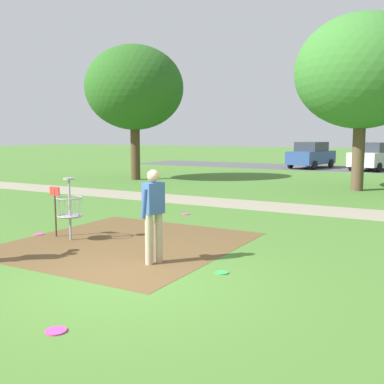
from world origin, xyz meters
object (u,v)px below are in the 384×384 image
object	(u,v)px
disc_golf_basket	(68,206)
parked_car_center_left	(373,156)
player_throwing	(153,211)
frisbee_far_right	(39,234)
parked_car_leftmost	(311,155)
frisbee_mid_grass	(186,214)
frisbee_near_basket	(56,331)
frisbee_far_left	(222,273)
tree_near_left	(134,88)
tree_mid_left	(362,72)

from	to	relation	value
disc_golf_basket	parked_car_center_left	distance (m)	25.02
player_throwing	disc_golf_basket	bearing A→B (deg)	166.76
frisbee_far_right	parked_car_leftmost	bearing A→B (deg)	90.78
parked_car_leftmost	frisbee_mid_grass	bearing A→B (deg)	-84.68
frisbee_near_basket	parked_car_center_left	distance (m)	28.52
frisbee_far_left	tree_near_left	bearing A→B (deg)	131.49
frisbee_far_left	tree_mid_left	bearing A→B (deg)	90.66
disc_golf_basket	player_throwing	xyz separation A→B (m)	(2.72, -0.64, 0.21)
disc_golf_basket	player_throwing	size ratio (longest dim) A/B	0.81
player_throwing	tree_mid_left	bearing A→B (deg)	84.94
player_throwing	tree_mid_left	size ratio (longest dim) A/B	0.24
parked_car_center_left	tree_mid_left	bearing A→B (deg)	-84.74
parked_car_center_left	frisbee_far_left	bearing A→B (deg)	-87.14
frisbee_far_left	frisbee_far_right	distance (m)	5.09
frisbee_near_basket	frisbee_mid_grass	xyz separation A→B (m)	(-2.76, 7.75, 0.00)
frisbee_mid_grass	tree_near_left	xyz separation A→B (m)	(-7.63, 7.85, 4.69)
player_throwing	frisbee_near_basket	distance (m)	3.22
frisbee_near_basket	frisbee_far_left	xyz separation A→B (m)	(0.69, 3.07, 0.00)
frisbee_far_left	frisbee_far_right	bearing A→B (deg)	173.25
player_throwing	frisbee_mid_grass	size ratio (longest dim) A/B	7.07
frisbee_far_right	parked_car_center_left	xyz separation A→B (m)	(3.78, 24.84, 0.91)
player_throwing	tree_mid_left	xyz separation A→B (m)	(1.18, 13.37, 3.90)
frisbee_far_left	frisbee_far_right	size ratio (longest dim) A/B	0.99
parked_car_center_left	parked_car_leftmost	bearing A→B (deg)	179.58
tree_mid_left	parked_car_leftmost	bearing A→B (deg)	113.29
disc_golf_basket	frisbee_near_basket	distance (m)	5.01
frisbee_near_basket	tree_near_left	bearing A→B (deg)	123.66
frisbee_mid_grass	tree_mid_left	xyz separation A→B (m)	(3.30, 8.62, 4.86)
tree_near_left	parked_car_center_left	world-z (taller)	tree_near_left
player_throwing	frisbee_far_left	size ratio (longest dim) A/B	7.42
frisbee_far_left	parked_car_leftmost	xyz separation A→B (m)	(-5.39, 25.47, 0.91)
frisbee_far_left	parked_car_center_left	xyz separation A→B (m)	(-1.27, 25.44, 0.91)
frisbee_mid_grass	frisbee_far_left	world-z (taller)	same
frisbee_mid_grass	player_throwing	bearing A→B (deg)	-65.97
frisbee_near_basket	tree_mid_left	world-z (taller)	tree_mid_left
frisbee_mid_grass	parked_car_center_left	world-z (taller)	parked_car_center_left
disc_golf_basket	frisbee_mid_grass	bearing A→B (deg)	81.63
frisbee_near_basket	tree_mid_left	size ratio (longest dim) A/B	0.04
tree_near_left	tree_mid_left	size ratio (longest dim) A/B	0.95
frisbee_far_left	tree_near_left	size ratio (longest dim) A/B	0.03
frisbee_near_basket	parked_car_leftmost	bearing A→B (deg)	99.34
frisbee_far_left	tree_mid_left	world-z (taller)	tree_mid_left
frisbee_mid_grass	tree_mid_left	bearing A→B (deg)	69.04
frisbee_near_basket	frisbee_mid_grass	world-z (taller)	same
player_throwing	tree_near_left	world-z (taller)	tree_near_left
frisbee_near_basket	frisbee_far_left	size ratio (longest dim) A/B	1.11
frisbee_mid_grass	frisbee_far_left	bearing A→B (deg)	-53.60
parked_car_leftmost	disc_golf_basket	bearing A→B (deg)	-86.94
player_throwing	frisbee_far_left	distance (m)	1.65
frisbee_near_basket	frisbee_mid_grass	distance (m)	8.23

